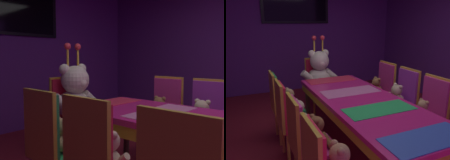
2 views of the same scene
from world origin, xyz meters
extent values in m
plane|color=maroon|center=(0.00, 0.00, 0.00)|extent=(7.90, 7.90, 0.00)
cube|color=#59267F|center=(0.00, 3.20, 1.40)|extent=(5.20, 0.12, 2.80)
cube|color=#C61E72|center=(0.00, 0.00, 0.71)|extent=(0.90, 2.36, 0.05)
cube|color=gold|center=(0.00, 0.00, 0.64)|extent=(0.88, 2.31, 0.10)
cylinder|color=#4C3826|center=(0.38, 1.06, 0.34)|extent=(0.07, 0.07, 0.69)
cylinder|color=#4C3826|center=(-0.38, 1.06, 0.34)|extent=(0.07, 0.07, 0.69)
cube|color=blue|center=(0.00, -1.00, 0.74)|extent=(0.77, 0.32, 0.01)
cube|color=green|center=(0.00, -0.33, 0.74)|extent=(0.77, 0.32, 0.01)
cube|color=pink|center=(0.00, 0.33, 0.74)|extent=(0.77, 0.32, 0.01)
cube|color=#E52D4C|center=(0.00, 1.00, 0.74)|extent=(0.77, 0.32, 0.01)
cube|color=red|center=(-0.89, -0.84, 0.71)|extent=(0.05, 0.38, 0.50)
cube|color=gold|center=(-0.91, -0.84, 0.71)|extent=(0.03, 0.41, 0.55)
sphere|color=tan|center=(-0.69, -0.84, 0.69)|extent=(0.16, 0.16, 0.16)
sphere|color=tan|center=(-0.64, -0.84, 0.68)|extent=(0.06, 0.06, 0.06)
sphere|color=tan|center=(-0.71, -0.78, 0.75)|extent=(0.06, 0.06, 0.06)
sphere|color=tan|center=(-0.71, -0.90, 0.75)|extent=(0.06, 0.06, 0.06)
cube|color=#CC338C|center=(-0.71, -0.30, 0.44)|extent=(0.40, 0.40, 0.04)
cube|color=#CC338C|center=(-0.89, -0.30, 0.71)|extent=(0.05, 0.38, 0.50)
cube|color=gold|center=(-0.91, -0.30, 0.71)|extent=(0.03, 0.41, 0.55)
cylinder|color=gold|center=(-0.55, -0.14, 0.21)|extent=(0.04, 0.04, 0.42)
ellipsoid|color=brown|center=(-0.71, -0.30, 0.55)|extent=(0.20, 0.20, 0.16)
sphere|color=brown|center=(-0.69, -0.30, 0.69)|extent=(0.16, 0.16, 0.16)
sphere|color=#99663C|center=(-0.64, -0.30, 0.68)|extent=(0.06, 0.06, 0.06)
sphere|color=brown|center=(-0.71, -0.24, 0.75)|extent=(0.06, 0.06, 0.06)
sphere|color=brown|center=(-0.71, -0.36, 0.75)|extent=(0.06, 0.06, 0.06)
cylinder|color=brown|center=(-0.67, -0.20, 0.56)|extent=(0.05, 0.14, 0.13)
cylinder|color=brown|center=(-0.67, -0.39, 0.56)|extent=(0.05, 0.14, 0.13)
cylinder|color=brown|center=(-0.58, -0.24, 0.49)|extent=(0.07, 0.15, 0.07)
cylinder|color=brown|center=(-0.58, -0.35, 0.49)|extent=(0.07, 0.15, 0.07)
cube|color=red|center=(-0.73, 0.29, 0.44)|extent=(0.40, 0.40, 0.04)
cube|color=red|center=(-0.91, 0.29, 0.71)|extent=(0.05, 0.38, 0.50)
cube|color=gold|center=(-0.93, 0.29, 0.71)|extent=(0.03, 0.41, 0.55)
cylinder|color=gold|center=(-0.57, 0.45, 0.21)|extent=(0.04, 0.04, 0.42)
cylinder|color=gold|center=(-0.57, 0.13, 0.21)|extent=(0.04, 0.04, 0.42)
cylinder|color=gold|center=(-0.89, 0.45, 0.21)|extent=(0.04, 0.04, 0.42)
cylinder|color=gold|center=(-0.89, 0.13, 0.21)|extent=(0.04, 0.04, 0.42)
ellipsoid|color=beige|center=(-0.73, 0.29, 0.54)|extent=(0.18, 0.18, 0.14)
sphere|color=beige|center=(-0.72, 0.29, 0.67)|extent=(0.14, 0.14, 0.14)
sphere|color=#FDDCAD|center=(-0.67, 0.29, 0.66)|extent=(0.05, 0.05, 0.05)
sphere|color=beige|center=(-0.73, 0.34, 0.72)|extent=(0.05, 0.05, 0.05)
sphere|color=beige|center=(-0.73, 0.24, 0.72)|extent=(0.05, 0.05, 0.05)
cylinder|color=beige|center=(-0.70, 0.38, 0.55)|extent=(0.05, 0.13, 0.12)
cylinder|color=beige|center=(-0.70, 0.20, 0.55)|extent=(0.05, 0.13, 0.12)
cylinder|color=beige|center=(-0.62, 0.34, 0.49)|extent=(0.06, 0.13, 0.06)
cylinder|color=beige|center=(-0.62, 0.24, 0.49)|extent=(0.06, 0.13, 0.06)
cube|color=#268C4C|center=(-0.74, 0.80, 0.44)|extent=(0.40, 0.40, 0.04)
cube|color=#268C4C|center=(-0.92, 0.80, 0.71)|extent=(0.05, 0.38, 0.50)
cube|color=gold|center=(-0.94, 0.80, 0.71)|extent=(0.03, 0.41, 0.55)
cylinder|color=gold|center=(-0.58, 0.96, 0.21)|extent=(0.04, 0.04, 0.42)
cylinder|color=gold|center=(-0.58, 0.64, 0.21)|extent=(0.04, 0.04, 0.42)
cylinder|color=gold|center=(-0.90, 0.96, 0.21)|extent=(0.04, 0.04, 0.42)
cylinder|color=gold|center=(-0.90, 0.64, 0.21)|extent=(0.04, 0.04, 0.42)
ellipsoid|color=tan|center=(-0.74, 0.80, 0.54)|extent=(0.18, 0.18, 0.14)
sphere|color=tan|center=(-0.72, 0.80, 0.67)|extent=(0.14, 0.14, 0.14)
sphere|color=tan|center=(-0.67, 0.80, 0.66)|extent=(0.05, 0.05, 0.05)
sphere|color=tan|center=(-0.74, 0.85, 0.72)|extent=(0.05, 0.05, 0.05)
sphere|color=tan|center=(-0.74, 0.75, 0.72)|extent=(0.05, 0.05, 0.05)
cylinder|color=tan|center=(-0.70, 0.89, 0.55)|extent=(0.05, 0.13, 0.12)
cylinder|color=tan|center=(-0.70, 0.71, 0.55)|extent=(0.05, 0.13, 0.12)
cylinder|color=tan|center=(-0.62, 0.85, 0.49)|extent=(0.06, 0.13, 0.06)
cylinder|color=tan|center=(-0.62, 0.75, 0.49)|extent=(0.06, 0.13, 0.06)
cylinder|color=gold|center=(0.58, -0.67, 0.21)|extent=(0.04, 0.04, 0.42)
cube|color=#CC338C|center=(0.71, -0.25, 0.44)|extent=(0.40, 0.40, 0.04)
cube|color=#CC338C|center=(0.89, -0.25, 0.71)|extent=(0.05, 0.38, 0.50)
cube|color=gold|center=(0.91, -0.25, 0.71)|extent=(0.03, 0.41, 0.55)
cylinder|color=gold|center=(0.87, -0.09, 0.21)|extent=(0.04, 0.04, 0.42)
cylinder|color=gold|center=(0.87, -0.41, 0.21)|extent=(0.04, 0.04, 0.42)
cylinder|color=gold|center=(0.55, -0.09, 0.21)|extent=(0.04, 0.04, 0.42)
cylinder|color=gold|center=(0.55, -0.41, 0.21)|extent=(0.04, 0.04, 0.42)
ellipsoid|color=tan|center=(0.71, -0.25, 0.53)|extent=(0.16, 0.16, 0.13)
sphere|color=tan|center=(0.70, -0.25, 0.65)|extent=(0.13, 0.13, 0.13)
sphere|color=tan|center=(0.65, -0.25, 0.64)|extent=(0.05, 0.05, 0.05)
sphere|color=tan|center=(0.71, -0.30, 0.69)|extent=(0.05, 0.05, 0.05)
sphere|color=tan|center=(0.71, -0.20, 0.69)|extent=(0.05, 0.05, 0.05)
cylinder|color=tan|center=(0.68, -0.33, 0.54)|extent=(0.04, 0.11, 0.11)
cylinder|color=tan|center=(0.68, -0.17, 0.54)|extent=(0.04, 0.11, 0.11)
cylinder|color=tan|center=(0.61, -0.29, 0.49)|extent=(0.05, 0.12, 0.05)
cylinder|color=tan|center=(0.61, -0.21, 0.49)|extent=(0.05, 0.12, 0.05)
cube|color=purple|center=(0.73, 0.28, 0.44)|extent=(0.40, 0.40, 0.04)
cube|color=purple|center=(0.91, 0.28, 0.71)|extent=(0.05, 0.38, 0.50)
cube|color=gold|center=(0.93, 0.28, 0.71)|extent=(0.03, 0.41, 0.55)
cylinder|color=gold|center=(0.89, 0.44, 0.21)|extent=(0.04, 0.04, 0.42)
cylinder|color=gold|center=(0.89, 0.12, 0.21)|extent=(0.04, 0.04, 0.42)
cylinder|color=gold|center=(0.57, 0.44, 0.21)|extent=(0.04, 0.04, 0.42)
cylinder|color=gold|center=(0.57, 0.12, 0.21)|extent=(0.04, 0.04, 0.42)
ellipsoid|color=beige|center=(0.73, 0.28, 0.55)|extent=(0.20, 0.20, 0.16)
sphere|color=beige|center=(0.71, 0.28, 0.69)|extent=(0.16, 0.16, 0.16)
sphere|color=#FDDCAD|center=(0.66, 0.28, 0.68)|extent=(0.06, 0.06, 0.06)
sphere|color=beige|center=(0.73, 0.22, 0.75)|extent=(0.06, 0.06, 0.06)
sphere|color=beige|center=(0.73, 0.33, 0.75)|extent=(0.06, 0.06, 0.06)
cylinder|color=beige|center=(0.69, 0.18, 0.56)|extent=(0.05, 0.14, 0.13)
cylinder|color=beige|center=(0.69, 0.37, 0.56)|extent=(0.05, 0.14, 0.13)
cylinder|color=beige|center=(0.60, 0.22, 0.49)|extent=(0.07, 0.15, 0.07)
cylinder|color=beige|center=(0.60, 0.33, 0.49)|extent=(0.07, 0.15, 0.07)
cube|color=#CC338C|center=(0.75, 0.83, 0.44)|extent=(0.40, 0.40, 0.04)
cube|color=#CC338C|center=(0.93, 0.83, 0.71)|extent=(0.05, 0.38, 0.50)
cube|color=gold|center=(0.95, 0.83, 0.71)|extent=(0.03, 0.41, 0.55)
cylinder|color=gold|center=(0.91, 0.99, 0.21)|extent=(0.04, 0.04, 0.42)
cylinder|color=gold|center=(0.91, 0.67, 0.21)|extent=(0.04, 0.04, 0.42)
cylinder|color=gold|center=(0.59, 0.99, 0.21)|extent=(0.04, 0.04, 0.42)
cylinder|color=gold|center=(0.59, 0.67, 0.21)|extent=(0.04, 0.04, 0.42)
ellipsoid|color=olive|center=(0.75, 0.83, 0.54)|extent=(0.18, 0.18, 0.14)
sphere|color=olive|center=(0.73, 0.83, 0.67)|extent=(0.14, 0.14, 0.14)
sphere|color=#AE7747|center=(0.68, 0.83, 0.66)|extent=(0.05, 0.05, 0.05)
sphere|color=olive|center=(0.75, 0.77, 0.72)|extent=(0.05, 0.05, 0.05)
sphere|color=olive|center=(0.75, 0.88, 0.72)|extent=(0.05, 0.05, 0.05)
cylinder|color=olive|center=(0.71, 0.74, 0.55)|extent=(0.05, 0.13, 0.12)
cylinder|color=olive|center=(0.71, 0.92, 0.55)|extent=(0.05, 0.13, 0.12)
cylinder|color=olive|center=(0.63, 0.78, 0.49)|extent=(0.06, 0.13, 0.06)
cylinder|color=olive|center=(0.63, 0.87, 0.49)|extent=(0.06, 0.13, 0.06)
cube|color=red|center=(0.00, 1.60, 0.44)|extent=(0.40, 0.40, 0.04)
cube|color=red|center=(0.00, 1.78, 0.71)|extent=(0.38, 0.05, 0.50)
cube|color=gold|center=(0.00, 1.80, 0.71)|extent=(0.41, 0.03, 0.55)
cylinder|color=gold|center=(0.16, 1.76, 0.21)|extent=(0.04, 0.04, 0.42)
cylinder|color=gold|center=(0.16, 1.44, 0.21)|extent=(0.04, 0.04, 0.42)
cylinder|color=gold|center=(-0.16, 1.76, 0.21)|extent=(0.04, 0.04, 0.42)
cylinder|color=gold|center=(-0.16, 1.44, 0.21)|extent=(0.04, 0.04, 0.42)
ellipsoid|color=silver|center=(0.00, 1.60, 0.65)|extent=(0.43, 0.43, 0.35)
sphere|color=silver|center=(0.00, 1.56, 0.96)|extent=(0.35, 0.35, 0.35)
sphere|color=white|center=(0.00, 1.44, 0.93)|extent=(0.13, 0.13, 0.13)
sphere|color=silver|center=(0.13, 1.60, 1.09)|extent=(0.13, 0.13, 0.13)
sphere|color=silver|center=(-0.13, 1.60, 1.09)|extent=(0.13, 0.13, 0.13)
cylinder|color=silver|center=(0.22, 1.51, 0.68)|extent=(0.31, 0.12, 0.29)
cylinder|color=silver|center=(-0.22, 1.51, 0.68)|extent=(0.31, 0.12, 0.29)
cylinder|color=silver|center=(0.11, 1.32, 0.53)|extent=(0.32, 0.15, 0.15)
cylinder|color=silver|center=(-0.11, 1.32, 0.53)|extent=(0.32, 0.15, 0.15)
cylinder|color=gold|center=(0.08, 1.60, 1.25)|extent=(0.03, 0.03, 0.23)
sphere|color=#E5333F|center=(0.08, 1.60, 1.36)|extent=(0.08, 0.08, 0.08)
cylinder|color=gold|center=(-0.08, 1.60, 1.25)|extent=(0.03, 0.03, 0.23)
sphere|color=#E5333F|center=(-0.08, 1.60, 1.36)|extent=(0.08, 0.08, 0.08)
cube|color=black|center=(0.00, 3.11, 2.05)|extent=(1.56, 0.05, 0.90)
cube|color=black|center=(0.00, 3.08, 2.05)|extent=(1.43, 0.01, 0.81)
camera|label=1|loc=(-1.88, -0.82, 1.21)|focal=39.61mm
camera|label=2|loc=(-1.29, -2.15, 1.64)|focal=35.57mm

